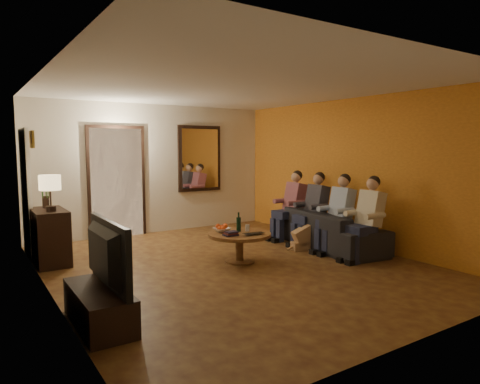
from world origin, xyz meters
TOP-DOWN VIEW (x-y plane):
  - floor at (0.00, 0.00)m, footprint 5.00×6.00m
  - ceiling at (0.00, 0.00)m, footprint 5.00×6.00m
  - back_wall at (0.00, 3.00)m, footprint 5.00×0.02m
  - front_wall at (0.00, -3.00)m, footprint 5.00×0.02m
  - left_wall at (-2.50, 0.00)m, footprint 0.02×6.00m
  - right_wall at (2.50, 0.00)m, footprint 0.02×6.00m
  - orange_accent at (2.49, 0.00)m, footprint 0.01×6.00m
  - kitchen_doorway at (-0.80, 2.98)m, footprint 1.00×0.06m
  - door_trim at (-0.80, 2.97)m, footprint 1.12×0.04m
  - fridge_glimpse at (-0.55, 2.98)m, footprint 0.45×0.03m
  - mirror_frame at (1.00, 2.96)m, footprint 1.00×0.05m
  - mirror_glass at (1.00, 2.93)m, footprint 0.86×0.02m
  - white_door at (-2.46, 2.30)m, footprint 0.06×0.85m
  - framed_art at (-2.47, 1.30)m, footprint 0.03×0.28m
  - art_canvas at (-2.46, 1.30)m, footprint 0.01×0.22m
  - dresser at (-2.25, 1.63)m, footprint 0.45×0.92m
  - table_lamp at (-2.25, 1.41)m, footprint 0.30×0.30m
  - flower_vase at (-2.25, 1.85)m, footprint 0.14×0.14m
  - tv_stand at (-2.25, -1.07)m, footprint 0.45×1.10m
  - tv at (-2.25, -1.07)m, footprint 1.16×0.15m
  - sofa at (2.01, 0.06)m, footprint 2.31×1.19m
  - person_a at (1.91, -0.84)m, footprint 0.60×0.40m
  - person_b at (1.91, -0.24)m, footprint 0.60×0.40m
  - person_c at (1.91, 0.36)m, footprint 0.60×0.40m
  - person_d at (1.91, 0.96)m, footprint 0.60×0.40m
  - dog at (1.56, 0.17)m, footprint 0.60×0.36m
  - coffee_table at (0.17, 0.11)m, footprint 1.05×1.05m
  - bowl at (-0.01, 0.33)m, footprint 0.26×0.26m
  - oranges at (-0.01, 0.33)m, footprint 0.20×0.20m
  - wine_bottle at (0.22, 0.21)m, footprint 0.07×0.07m
  - wine_glass at (0.35, 0.16)m, footprint 0.06×0.06m
  - book_stack at (-0.05, 0.01)m, footprint 0.20×0.15m
  - laptop at (0.27, -0.17)m, footprint 0.34×0.23m

SIDE VIEW (x-z plane):
  - floor at x=0.00m, z-range -0.01..0.01m
  - tv_stand at x=-2.25m, z-range 0.00..0.37m
  - coffee_table at x=0.17m, z-range 0.00..0.45m
  - dog at x=1.56m, z-range 0.00..0.56m
  - sofa at x=2.01m, z-range 0.00..0.64m
  - dresser at x=-2.25m, z-range 0.00..0.82m
  - laptop at x=0.27m, z-range 0.45..0.48m
  - bowl at x=-0.01m, z-range 0.45..0.51m
  - book_stack at x=-0.05m, z-range 0.45..0.52m
  - wine_glass at x=0.35m, z-range 0.45..0.55m
  - oranges at x=-0.01m, z-range 0.51..0.59m
  - person_a at x=1.91m, z-range 0.00..1.20m
  - person_b at x=1.91m, z-range 0.00..1.20m
  - person_c at x=1.91m, z-range 0.00..1.20m
  - person_d at x=1.91m, z-range 0.00..1.20m
  - wine_bottle at x=0.22m, z-range 0.45..0.76m
  - tv at x=-2.25m, z-range 0.37..1.03m
  - fridge_glimpse at x=-0.55m, z-range 0.05..1.75m
  - white_door at x=-2.46m, z-range 0.00..2.04m
  - flower_vase at x=-2.25m, z-range 0.82..1.26m
  - kitchen_doorway at x=-0.80m, z-range 0.00..2.10m
  - door_trim at x=-0.80m, z-range -0.06..2.16m
  - table_lamp at x=-2.25m, z-range 0.82..1.36m
  - back_wall at x=0.00m, z-range 0.00..2.60m
  - front_wall at x=0.00m, z-range 0.00..2.60m
  - left_wall at x=-2.50m, z-range 0.00..2.60m
  - right_wall at x=2.50m, z-range 0.00..2.60m
  - orange_accent at x=2.49m, z-range 0.00..2.60m
  - mirror_frame at x=1.00m, z-range 0.80..2.20m
  - mirror_glass at x=1.00m, z-range 0.87..2.13m
  - framed_art at x=-2.47m, z-range 1.73..1.97m
  - art_canvas at x=-2.46m, z-range 1.76..1.94m
  - ceiling at x=0.00m, z-range 2.60..2.60m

